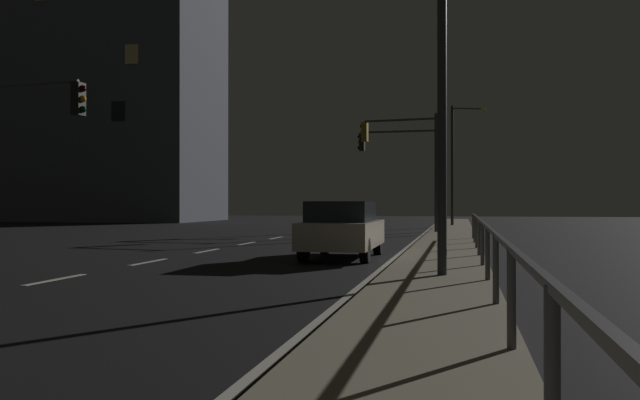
% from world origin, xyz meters
% --- Properties ---
extents(ground_plane, '(112.00, 112.00, 0.00)m').
position_xyz_m(ground_plane, '(0.00, 17.50, 0.00)').
color(ground_plane, black).
rests_on(ground_plane, ground).
extents(sidewalk_right, '(2.17, 77.00, 0.14)m').
position_xyz_m(sidewalk_right, '(7.40, 17.50, 0.07)').
color(sidewalk_right, gray).
rests_on(sidewalk_right, ground).
extents(lane_markings_center, '(0.14, 50.00, 0.01)m').
position_xyz_m(lane_markings_center, '(0.00, 21.00, 0.01)').
color(lane_markings_center, silver).
rests_on(lane_markings_center, ground).
extents(lane_edge_line, '(0.14, 53.00, 0.01)m').
position_xyz_m(lane_edge_line, '(6.07, 22.50, 0.01)').
color(lane_edge_line, silver).
rests_on(lane_edge_line, ground).
extents(car, '(1.85, 4.41, 1.57)m').
position_xyz_m(car, '(4.68, 15.23, 0.82)').
color(car, beige).
rests_on(car, ground).
extents(traffic_light_far_left, '(4.46, 0.42, 5.46)m').
position_xyz_m(traffic_light_far_left, '(4.84, 32.85, 4.01)').
color(traffic_light_far_left, '#38383D').
rests_on(traffic_light_far_left, sidewalk_right).
extents(traffic_light_near_left, '(3.95, 0.62, 5.30)m').
position_xyz_m(traffic_light_near_left, '(-4.86, 14.68, 3.74)').
color(traffic_light_near_left, '#38383D').
rests_on(traffic_light_near_left, ground).
extents(traffic_light_far_center, '(3.85, 0.76, 5.69)m').
position_xyz_m(traffic_light_far_center, '(5.12, 29.75, 4.13)').
color(traffic_light_far_center, '#38383D').
rests_on(traffic_light_far_center, sidewalk_right).
extents(street_lamp_across_street, '(2.19, 0.89, 7.47)m').
position_xyz_m(street_lamp_across_street, '(7.68, 39.73, 4.64)').
color(street_lamp_across_street, '#2D3033').
rests_on(street_lamp_across_street, sidewalk_right).
extents(street_lamp_mid_block, '(1.60, 1.10, 7.32)m').
position_xyz_m(street_lamp_mid_block, '(7.74, 10.36, 4.52)').
color(street_lamp_mid_block, '#2D3033').
rests_on(street_lamp_mid_block, sidewalk_right).
extents(barrier_fence, '(0.09, 26.04, 0.98)m').
position_xyz_m(barrier_fence, '(8.34, 10.98, 0.88)').
color(barrier_fence, '#59595E').
rests_on(barrier_fence, sidewalk_right).
extents(building_distant, '(21.35, 10.72, 27.65)m').
position_xyz_m(building_distant, '(-23.49, 49.16, 13.82)').
color(building_distant, '#4C515B').
rests_on(building_distant, ground).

